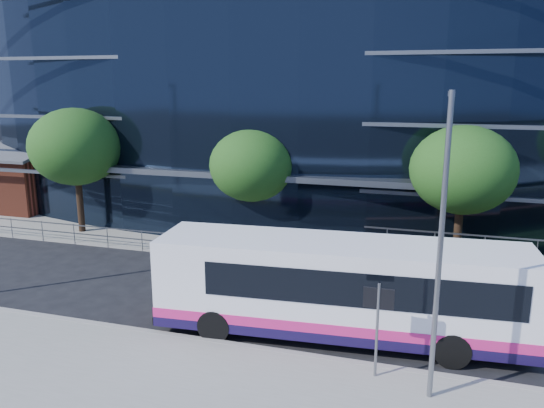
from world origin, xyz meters
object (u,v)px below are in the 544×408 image
(street_sign, at_px, (378,310))
(streetlight_east, at_px, (441,242))
(brick_pavilion, at_px, (9,177))
(tree_far_c, at_px, (463,170))
(tree_far_b, at_px, (252,166))
(tree_far_a, at_px, (75,147))
(city_bus, at_px, (343,288))

(street_sign, height_order, streetlight_east, streetlight_east)
(streetlight_east, bearing_deg, brick_pavilion, 150.76)
(street_sign, relative_size, tree_far_c, 0.43)
(tree_far_c, bearing_deg, tree_far_b, 177.14)
(tree_far_a, distance_m, tree_far_c, 20.00)
(brick_pavilion, bearing_deg, streetlight_east, -29.24)
(brick_pavilion, distance_m, tree_far_c, 29.46)
(street_sign, distance_m, tree_far_a, 20.63)
(streetlight_east, relative_size, city_bus, 0.65)
(tree_far_b, relative_size, streetlight_east, 0.76)
(tree_far_a, bearing_deg, streetlight_east, -30.46)
(tree_far_b, bearing_deg, city_bus, -54.83)
(tree_far_a, bearing_deg, city_bus, -26.96)
(streetlight_east, bearing_deg, street_sign, 158.64)
(tree_far_a, xyz_separation_m, tree_far_b, (10.00, 0.50, -0.65))
(brick_pavilion, bearing_deg, tree_far_b, -11.88)
(brick_pavilion, height_order, tree_far_c, tree_far_c)
(tree_far_a, bearing_deg, tree_far_b, 2.86)
(tree_far_c, bearing_deg, brick_pavilion, 171.18)
(tree_far_b, height_order, tree_far_c, tree_far_c)
(street_sign, relative_size, tree_far_a, 0.40)
(city_bus, bearing_deg, tree_far_b, 120.99)
(tree_far_a, height_order, tree_far_b, tree_far_a)
(tree_far_a, height_order, streetlight_east, streetlight_east)
(street_sign, bearing_deg, brick_pavilion, 150.35)
(brick_pavilion, xyz_separation_m, streetlight_east, (28.00, -15.67, 2.50))
(tree_far_a, relative_size, tree_far_b, 1.15)
(city_bus, bearing_deg, street_sign, -64.36)
(tree_far_c, distance_m, streetlight_east, 11.22)
(streetlight_east, bearing_deg, tree_far_c, 84.89)
(tree_far_b, bearing_deg, streetlight_east, -52.37)
(tree_far_a, distance_m, city_bus, 18.37)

